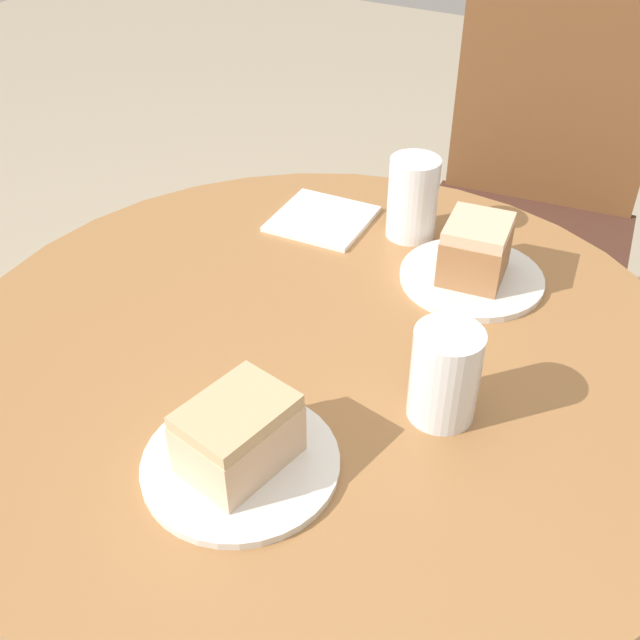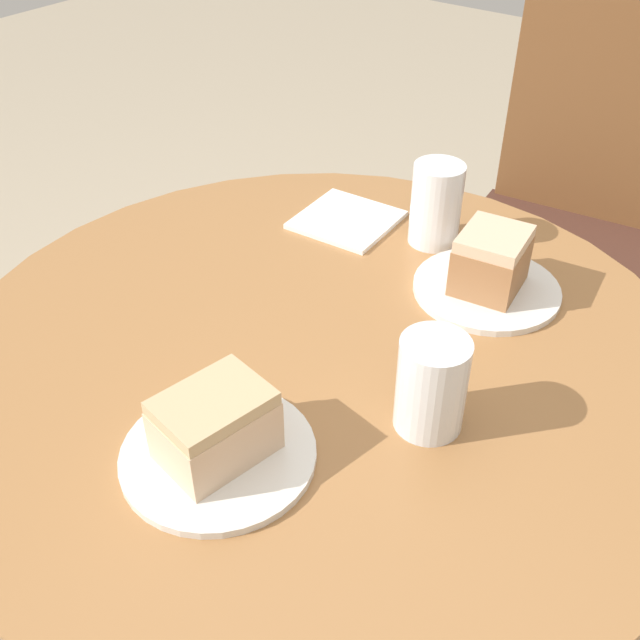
% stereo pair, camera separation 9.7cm
% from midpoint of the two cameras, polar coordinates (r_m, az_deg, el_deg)
% --- Properties ---
extents(ground_plane, '(8.00, 8.00, 0.00)m').
position_cam_midpoint_polar(ground_plane, '(1.54, -1.95, -22.62)').
color(ground_plane, tan).
extents(table, '(1.00, 1.00, 0.70)m').
position_cam_midpoint_polar(table, '(1.11, -2.51, -9.08)').
color(table, '#9E6B3D').
rests_on(table, ground_plane).
extents(chair, '(0.52, 0.51, 0.99)m').
position_cam_midpoint_polar(chair, '(1.77, 14.16, 8.66)').
color(chair, brown).
rests_on(chair, ground_plane).
extents(plate_near, '(0.21, 0.21, 0.01)m').
position_cam_midpoint_polar(plate_near, '(1.12, 9.07, 3.14)').
color(plate_near, silver).
rests_on(plate_near, table).
extents(plate_far, '(0.22, 0.22, 0.01)m').
position_cam_midpoint_polar(plate_far, '(0.84, -9.38, -10.85)').
color(plate_far, silver).
rests_on(plate_far, table).
extents(cake_slice_near, '(0.10, 0.11, 0.09)m').
position_cam_midpoint_polar(cake_slice_near, '(1.09, 9.31, 5.25)').
color(cake_slice_near, '#9E6B42').
rests_on(cake_slice_near, plate_near).
extents(cake_slice_far, '(0.11, 0.13, 0.08)m').
position_cam_midpoint_polar(cake_slice_far, '(0.81, -9.71, -8.71)').
color(cake_slice_far, beige).
rests_on(cake_slice_far, plate_far).
extents(glass_lemonade, '(0.08, 0.08, 0.13)m').
position_cam_midpoint_polar(glass_lemonade, '(1.20, 4.74, 8.84)').
color(glass_lemonade, beige).
rests_on(glass_lemonade, table).
extents(glass_water, '(0.08, 0.08, 0.12)m').
position_cam_midpoint_polar(glass_water, '(0.86, 6.30, -4.66)').
color(glass_water, silver).
rests_on(glass_water, table).
extents(napkin_stack, '(0.16, 0.16, 0.01)m').
position_cam_midpoint_polar(napkin_stack, '(1.26, -2.05, 7.64)').
color(napkin_stack, white).
rests_on(napkin_stack, table).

